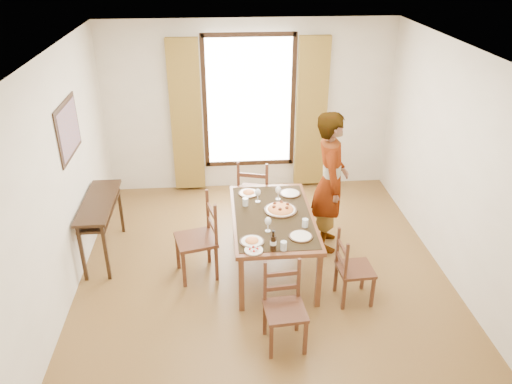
{
  "coord_description": "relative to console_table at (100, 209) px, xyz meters",
  "views": [
    {
      "loc": [
        -0.51,
        -5.04,
        3.75
      ],
      "look_at": [
        -0.07,
        0.28,
        1.0
      ],
      "focal_mm": 35.0,
      "sensor_mm": 36.0,
      "label": 1
    }
  ],
  "objects": [
    {
      "name": "dining_table",
      "position": [
        2.15,
        -0.47,
        0.01
      ],
      "size": [
        0.98,
        1.68,
        0.76
      ],
      "color": "brown",
      "rests_on": "ground"
    },
    {
      "name": "chair_south",
      "position": [
        2.12,
        -1.78,
        -0.26
      ],
      "size": [
        0.43,
        0.43,
        0.91
      ],
      "rotation": [
        0.0,
        0.0,
        0.08
      ],
      "color": "#4F2A1A",
      "rests_on": "ground"
    },
    {
      "name": "plate_se",
      "position": [
        2.4,
        -0.98,
        0.1
      ],
      "size": [
        0.27,
        0.27,
        0.05
      ],
      "primitive_type": null,
      "color": "silver",
      "rests_on": "dining_table"
    },
    {
      "name": "plate_nw",
      "position": [
        1.9,
        0.11,
        0.1
      ],
      "size": [
        0.27,
        0.27,
        0.05
      ],
      "primitive_type": null,
      "color": "silver",
      "rests_on": "dining_table"
    },
    {
      "name": "caprese_plate",
      "position": [
        1.86,
        -1.21,
        0.09
      ],
      "size": [
        0.2,
        0.2,
        0.04
      ],
      "primitive_type": null,
      "color": "silver",
      "rests_on": "dining_table"
    },
    {
      "name": "ground",
      "position": [
        2.03,
        -0.6,
        -0.68
      ],
      "size": [
        5.0,
        5.0,
        0.0
      ],
      "primitive_type": "plane",
      "color": "#4F3218",
      "rests_on": "ground"
    },
    {
      "name": "room_shell",
      "position": [
        2.03,
        -0.47,
        0.86
      ],
      "size": [
        4.6,
        5.1,
        2.74
      ],
      "color": "silver",
      "rests_on": "ground"
    },
    {
      "name": "man",
      "position": [
        2.94,
        -0.0,
        0.26
      ],
      "size": [
        0.82,
        0.66,
        1.88
      ],
      "primitive_type": "imported",
      "rotation": [
        0.0,
        0.0,
        1.41
      ],
      "color": "gray",
      "rests_on": "ground"
    },
    {
      "name": "chair_east",
      "position": [
        2.98,
        -1.16,
        -0.28
      ],
      "size": [
        0.4,
        0.4,
        0.87
      ],
      "rotation": [
        0.0,
        0.0,
        1.62
      ],
      "color": "#4F2A1A",
      "rests_on": "ground"
    },
    {
      "name": "tumbler_a",
      "position": [
        2.49,
        -0.76,
        0.12
      ],
      "size": [
        0.07,
        0.07,
        0.1
      ],
      "primitive_type": "cylinder",
      "color": "silver",
      "rests_on": "dining_table"
    },
    {
      "name": "chair_west",
      "position": [
        1.25,
        -0.53,
        -0.2
      ],
      "size": [
        0.56,
        0.56,
        1.04
      ],
      "rotation": [
        0.0,
        0.0,
        -1.33
      ],
      "color": "#4F2A1A",
      "rests_on": "ground"
    },
    {
      "name": "tumbler_b",
      "position": [
        1.83,
        -0.2,
        0.12
      ],
      "size": [
        0.07,
        0.07,
        0.1
      ],
      "primitive_type": "cylinder",
      "color": "silver",
      "rests_on": "dining_table"
    },
    {
      "name": "chair_north",
      "position": [
        2.02,
        0.62,
        -0.2
      ],
      "size": [
        0.57,
        0.57,
        1.04
      ],
      "rotation": [
        0.0,
        0.0,
        2.87
      ],
      "color": "#4F2A1A",
      "rests_on": "ground"
    },
    {
      "name": "tumbler_c",
      "position": [
        2.18,
        -1.21,
        0.12
      ],
      "size": [
        0.07,
        0.07,
        0.1
      ],
      "primitive_type": "cylinder",
      "color": "silver",
      "rests_on": "dining_table"
    },
    {
      "name": "wine_bottle",
      "position": [
        2.07,
        -1.22,
        0.2
      ],
      "size": [
        0.07,
        0.07,
        0.25
      ],
      "primitive_type": null,
      "color": "black",
      "rests_on": "dining_table"
    },
    {
      "name": "plate_sw",
      "position": [
        1.85,
        -1.04,
        0.1
      ],
      "size": [
        0.27,
        0.27,
        0.05
      ],
      "primitive_type": null,
      "color": "silver",
      "rests_on": "dining_table"
    },
    {
      "name": "pasta_platter",
      "position": [
        2.25,
        -0.38,
        0.12
      ],
      "size": [
        0.4,
        0.4,
        0.1
      ],
      "primitive_type": null,
      "color": "orange",
      "rests_on": "dining_table"
    },
    {
      "name": "wine_glass_a",
      "position": [
        2.05,
        -0.83,
        0.16
      ],
      "size": [
        0.08,
        0.08,
        0.18
      ],
      "primitive_type": null,
      "color": "white",
      "rests_on": "dining_table"
    },
    {
      "name": "wine_glass_c",
      "position": [
        2.0,
        -0.12,
        0.16
      ],
      "size": [
        0.08,
        0.08,
        0.18
      ],
      "primitive_type": null,
      "color": "white",
      "rests_on": "dining_table"
    },
    {
      "name": "wine_glass_b",
      "position": [
        2.26,
        -0.07,
        0.16
      ],
      "size": [
        0.08,
        0.08,
        0.18
      ],
      "primitive_type": null,
      "color": "white",
      "rests_on": "dining_table"
    },
    {
      "name": "plate_ne",
      "position": [
        2.44,
        0.06,
        0.1
      ],
      "size": [
        0.27,
        0.27,
        0.05
      ],
      "primitive_type": null,
      "color": "silver",
      "rests_on": "dining_table"
    },
    {
      "name": "console_table",
      "position": [
        0.0,
        0.0,
        0.0
      ],
      "size": [
        0.38,
        1.2,
        0.8
      ],
      "color": "black",
      "rests_on": "ground"
    }
  ]
}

